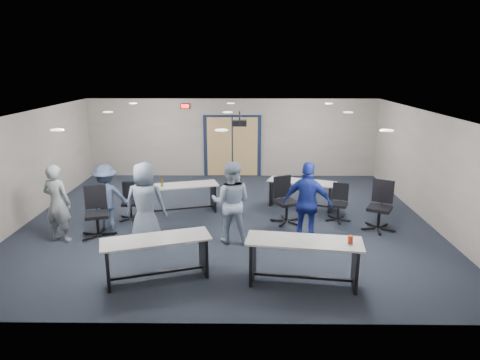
{
  "coord_description": "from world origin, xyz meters",
  "views": [
    {
      "loc": [
        0.42,
        -10.22,
        3.82
      ],
      "look_at": [
        0.32,
        -0.3,
        1.14
      ],
      "focal_mm": 32.0,
      "sensor_mm": 36.0,
      "label": 1
    }
  ],
  "objects_px": {
    "chair_back_a": "(130,202)",
    "chair_loose_right": "(380,206)",
    "table_front_left": "(157,251)",
    "chair_back_d": "(339,203)",
    "chair_loose_left": "(97,213)",
    "table_back_right": "(301,189)",
    "person_lightblue": "(231,202)",
    "person_back": "(106,197)",
    "table_back_left": "(182,193)",
    "chair_back_c": "(287,201)",
    "person_plaid": "(145,204)",
    "person_gray": "(57,203)",
    "table_front_right": "(304,254)",
    "person_navy": "(308,204)"
  },
  "relations": [
    {
      "from": "chair_back_a",
      "to": "chair_loose_right",
      "type": "distance_m",
      "value": 6.11
    },
    {
      "from": "table_front_left",
      "to": "chair_back_d",
      "type": "xyz_separation_m",
      "value": [
        3.96,
        3.06,
        -0.07
      ]
    },
    {
      "from": "chair_loose_left",
      "to": "chair_loose_right",
      "type": "height_order",
      "value": "chair_loose_right"
    },
    {
      "from": "table_back_right",
      "to": "chair_back_a",
      "type": "distance_m",
      "value": 4.57
    },
    {
      "from": "table_back_right",
      "to": "person_lightblue",
      "type": "distance_m",
      "value": 3.06
    },
    {
      "from": "person_back",
      "to": "table_back_left",
      "type": "bearing_deg",
      "value": -160.45
    },
    {
      "from": "table_front_left",
      "to": "table_back_right",
      "type": "height_order",
      "value": "table_front_left"
    },
    {
      "from": "chair_loose_left",
      "to": "table_back_left",
      "type": "bearing_deg",
      "value": 26.53
    },
    {
      "from": "table_back_left",
      "to": "chair_loose_left",
      "type": "height_order",
      "value": "chair_loose_left"
    },
    {
      "from": "chair_back_c",
      "to": "person_plaid",
      "type": "relative_size",
      "value": 0.63
    },
    {
      "from": "table_back_left",
      "to": "table_back_right",
      "type": "bearing_deg",
      "value": -7.51
    },
    {
      "from": "chair_back_a",
      "to": "chair_loose_right",
      "type": "xyz_separation_m",
      "value": [
        6.08,
        -0.65,
        0.11
      ]
    },
    {
      "from": "chair_back_d",
      "to": "person_gray",
      "type": "distance_m",
      "value": 6.62
    },
    {
      "from": "chair_back_d",
      "to": "chair_loose_left",
      "type": "height_order",
      "value": "chair_loose_left"
    },
    {
      "from": "chair_back_d",
      "to": "table_back_right",
      "type": "bearing_deg",
      "value": 148.4
    },
    {
      "from": "chair_back_a",
      "to": "table_front_right",
      "type": "bearing_deg",
      "value": -47.82
    },
    {
      "from": "person_navy",
      "to": "table_front_right",
      "type": "bearing_deg",
      "value": 100.82
    },
    {
      "from": "chair_back_c",
      "to": "chair_loose_left",
      "type": "xyz_separation_m",
      "value": [
        -4.4,
        -0.95,
        0.0
      ]
    },
    {
      "from": "chair_loose_left",
      "to": "person_plaid",
      "type": "relative_size",
      "value": 0.63
    },
    {
      "from": "chair_back_d",
      "to": "person_gray",
      "type": "relative_size",
      "value": 0.53
    },
    {
      "from": "table_back_right",
      "to": "table_front_right",
      "type": "bearing_deg",
      "value": -75.95
    },
    {
      "from": "table_front_right",
      "to": "table_back_right",
      "type": "distance_m",
      "value": 4.3
    },
    {
      "from": "table_front_right",
      "to": "chair_loose_left",
      "type": "bearing_deg",
      "value": 162.59
    },
    {
      "from": "person_lightblue",
      "to": "chair_back_c",
      "type": "bearing_deg",
      "value": -131.58
    },
    {
      "from": "table_back_left",
      "to": "person_lightblue",
      "type": "distance_m",
      "value": 2.4
    },
    {
      "from": "table_front_left",
      "to": "chair_back_a",
      "type": "xyz_separation_m",
      "value": [
        -1.29,
        3.1,
        -0.07
      ]
    },
    {
      "from": "table_front_right",
      "to": "table_back_right",
      "type": "height_order",
      "value": "table_front_right"
    },
    {
      "from": "table_back_right",
      "to": "chair_back_d",
      "type": "bearing_deg",
      "value": -32.44
    },
    {
      "from": "table_back_left",
      "to": "chair_back_d",
      "type": "relative_size",
      "value": 2.11
    },
    {
      "from": "chair_loose_right",
      "to": "person_gray",
      "type": "relative_size",
      "value": 0.67
    },
    {
      "from": "table_front_left",
      "to": "chair_loose_left",
      "type": "bearing_deg",
      "value": 113.6
    },
    {
      "from": "table_back_left",
      "to": "person_back",
      "type": "xyz_separation_m",
      "value": [
        -1.61,
        -1.19,
        0.26
      ]
    },
    {
      "from": "table_front_right",
      "to": "chair_back_c",
      "type": "height_order",
      "value": "chair_back_c"
    },
    {
      "from": "chair_back_d",
      "to": "person_navy",
      "type": "height_order",
      "value": "person_navy"
    },
    {
      "from": "person_lightblue",
      "to": "table_front_left",
      "type": "bearing_deg",
      "value": 59.6
    },
    {
      "from": "chair_loose_left",
      "to": "person_navy",
      "type": "distance_m",
      "value": 4.74
    },
    {
      "from": "chair_loose_right",
      "to": "person_lightblue",
      "type": "relative_size",
      "value": 0.64
    },
    {
      "from": "table_front_left",
      "to": "table_back_left",
      "type": "relative_size",
      "value": 1.04
    },
    {
      "from": "table_front_right",
      "to": "person_navy",
      "type": "distance_m",
      "value": 1.85
    },
    {
      "from": "chair_back_a",
      "to": "chair_back_c",
      "type": "distance_m",
      "value": 3.94
    },
    {
      "from": "table_back_left",
      "to": "chair_back_c",
      "type": "xyz_separation_m",
      "value": [
        2.7,
        -0.74,
        0.05
      ]
    },
    {
      "from": "chair_back_c",
      "to": "person_gray",
      "type": "distance_m",
      "value": 5.3
    },
    {
      "from": "person_lightblue",
      "to": "person_back",
      "type": "bearing_deg",
      "value": -7.28
    },
    {
      "from": "table_front_right",
      "to": "chair_loose_left",
      "type": "xyz_separation_m",
      "value": [
        -4.41,
        2.11,
        0.01
      ]
    },
    {
      "from": "chair_back_a",
      "to": "person_back",
      "type": "xyz_separation_m",
      "value": [
        -0.38,
        -0.63,
        0.31
      ]
    },
    {
      "from": "chair_back_d",
      "to": "person_navy",
      "type": "relative_size",
      "value": 0.51
    },
    {
      "from": "chair_loose_right",
      "to": "person_plaid",
      "type": "xyz_separation_m",
      "value": [
        -5.34,
        -0.83,
        0.33
      ]
    },
    {
      "from": "chair_back_c",
      "to": "person_navy",
      "type": "relative_size",
      "value": 0.63
    },
    {
      "from": "person_gray",
      "to": "person_plaid",
      "type": "bearing_deg",
      "value": -170.1
    },
    {
      "from": "chair_loose_right",
      "to": "table_front_right",
      "type": "bearing_deg",
      "value": -101.19
    }
  ]
}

